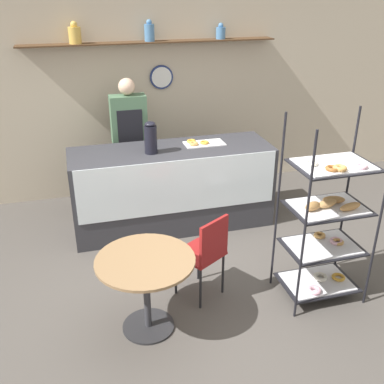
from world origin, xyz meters
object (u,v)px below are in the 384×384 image
object	(u,v)px
person_worker	(130,140)
donut_tray_counter	(201,143)
cafe_chair	(206,250)
pastry_rack	(326,224)
cafe_table	(146,276)
coffee_carafe	(151,138)

from	to	relation	value
person_worker	donut_tray_counter	distance (m)	0.98
donut_tray_counter	cafe_chair	bearing A→B (deg)	-104.60
pastry_rack	cafe_table	world-z (taller)	pastry_rack
coffee_carafe	donut_tray_counter	world-z (taller)	coffee_carafe
cafe_table	donut_tray_counter	xyz separation A→B (m)	(1.02, 1.84, 0.47)
cafe_chair	donut_tray_counter	distance (m)	1.69
coffee_carafe	donut_tray_counter	bearing A→B (deg)	12.25
person_worker	coffee_carafe	xyz separation A→B (m)	(0.14, -0.72, 0.24)
cafe_table	cafe_chair	xyz separation A→B (m)	(0.61, 0.27, -0.01)
person_worker	cafe_chair	bearing A→B (deg)	-80.24
cafe_chair	coffee_carafe	distance (m)	1.59
person_worker	cafe_table	xyz separation A→B (m)	(-0.24, -2.42, -0.39)
pastry_rack	person_worker	world-z (taller)	pastry_rack
pastry_rack	cafe_chair	bearing A→B (deg)	167.28
cafe_chair	coffee_carafe	world-z (taller)	coffee_carafe
person_worker	coffee_carafe	distance (m)	0.77
person_worker	pastry_rack	bearing A→B (deg)	-58.98
cafe_chair	cafe_table	bearing A→B (deg)	-7.22
pastry_rack	person_worker	bearing A→B (deg)	121.02
cafe_table	pastry_rack	bearing A→B (deg)	1.11
person_worker	cafe_chair	xyz separation A→B (m)	(0.37, -2.15, -0.41)
person_worker	cafe_chair	world-z (taller)	person_worker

